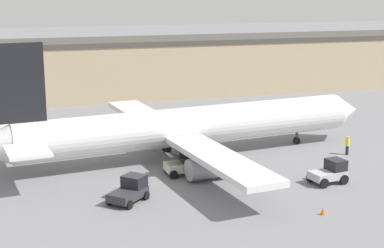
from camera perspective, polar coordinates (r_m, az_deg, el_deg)
ground_plane at (r=56.23m, az=0.00°, el=-3.21°), size 400.00×400.00×0.00m
terminal_building at (r=87.82m, az=-6.40°, el=5.44°), size 97.74×11.36×8.45m
airplane at (r=55.06m, az=-0.97°, el=-0.32°), size 39.96×33.30×11.44m
ground_crew_worker at (r=58.71m, az=14.84°, el=-1.97°), size 0.40×0.40×1.84m
baggage_tug at (r=49.99m, az=13.24°, el=-4.56°), size 3.18×2.42×1.94m
belt_loader_truck at (r=50.78m, az=-0.89°, el=-3.85°), size 2.67×2.17×2.06m
pushback_tug at (r=44.88m, az=-6.03°, el=-6.38°), size 3.55×3.53×1.86m
safety_cone_near at (r=43.26m, az=12.57°, el=-8.24°), size 0.36×0.36×0.55m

